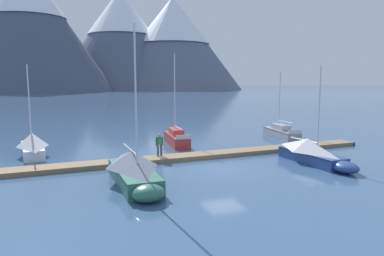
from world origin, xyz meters
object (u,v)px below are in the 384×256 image
sailboat_mid_dock_starboard (313,152)px  sailboat_second_berth (134,169)px  sailboat_mid_dock_port (175,137)px  person_on_dock (159,143)px  sailboat_far_berth (280,132)px  sailboat_nearest_berth (32,144)px

sailboat_mid_dock_starboard → sailboat_second_berth: bearing=-176.6°
sailboat_mid_dock_port → person_on_dock: 7.07m
person_on_dock → sailboat_far_berth: bearing=24.0°
sailboat_second_berth → person_on_dock: bearing=61.8°
sailboat_second_berth → sailboat_far_berth: sailboat_second_berth is taller
sailboat_mid_dock_port → sailboat_mid_dock_starboard: 12.92m
sailboat_nearest_berth → sailboat_mid_dock_port: size_ratio=0.86×
sailboat_nearest_berth → sailboat_far_berth: size_ratio=1.05×
sailboat_mid_dock_port → sailboat_mid_dock_starboard: size_ratio=1.19×
sailboat_nearest_berth → sailboat_mid_dock_starboard: (18.73, -9.89, -0.08)m
sailboat_far_berth → sailboat_nearest_berth: bearing=-176.6°
sailboat_second_berth → person_on_dock: size_ratio=5.14×
sailboat_second_berth → sailboat_mid_dock_starboard: size_ratio=1.27×
sailboat_far_berth → person_on_dock: sailboat_far_berth is taller
sailboat_mid_dock_starboard → person_on_dock: bearing=154.2°
sailboat_nearest_berth → sailboat_second_berth: size_ratio=0.81×
sailboat_nearest_berth → person_on_dock: sailboat_nearest_berth is taller
sailboat_second_berth → sailboat_mid_dock_starboard: (12.83, 0.75, -0.08)m
sailboat_mid_dock_port → sailboat_nearest_berth: bearing=-174.5°
sailboat_second_berth → sailboat_mid_dock_starboard: sailboat_second_berth is taller
sailboat_far_berth → sailboat_mid_dock_port: bearing=-178.8°
sailboat_mid_dock_port → sailboat_far_berth: bearing=1.2°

